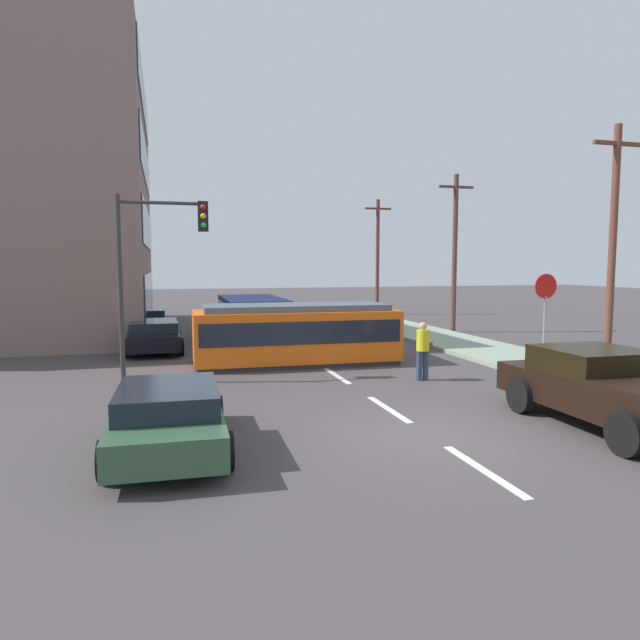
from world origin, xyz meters
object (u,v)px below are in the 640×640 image
traffic_light_mast (155,253)px  utility_pole_mid (455,251)px  pedestrian_crossing (423,348)px  pickup_truck_parked (609,389)px  utility_pole_near (613,241)px  parked_sedan_far (146,321)px  stop_sign (545,301)px  utility_pole_far (378,255)px  parked_sedan_mid (154,335)px  city_bus (252,315)px  streetcar_tram (296,333)px  parked_sedan_near (169,416)px

traffic_light_mast → utility_pole_mid: size_ratio=0.68×
pedestrian_crossing → traffic_light_mast: 7.99m
pickup_truck_parked → utility_pole_near: bearing=47.9°
pedestrian_crossing → parked_sedan_far: size_ratio=0.37×
stop_sign → utility_pole_far: (2.29, 20.20, 1.76)m
utility_pole_mid → traffic_light_mast: bearing=-148.9°
pedestrian_crossing → utility_pole_near: utility_pole_near is taller
parked_sedan_mid → traffic_light_mast: bearing=-88.0°
utility_pole_mid → city_bus: bearing=-179.4°
streetcar_tram → parked_sedan_mid: streetcar_tram is taller
streetcar_tram → city_bus: size_ratio=1.19×
pickup_truck_parked → parked_sedan_mid: size_ratio=1.15×
utility_pole_mid → utility_pole_far: size_ratio=1.01×
stop_sign → utility_pole_far: utility_pole_far is taller
pickup_truck_parked → stop_sign: 6.40m
parked_sedan_near → traffic_light_mast: 7.01m
pedestrian_crossing → parked_sedan_mid: size_ratio=0.38×
utility_pole_near → utility_pole_mid: utility_pole_near is taller
pedestrian_crossing → city_bus: bearing=108.4°
pedestrian_crossing → parked_sedan_near: bearing=-147.7°
utility_pole_near → traffic_light_mast: bearing=175.1°
streetcar_tram → traffic_light_mast: 5.41m
pickup_truck_parked → utility_pole_far: 26.50m
traffic_light_mast → stop_sign: bearing=-7.7°
pickup_truck_parked → traffic_light_mast: 11.75m
pedestrian_crossing → streetcar_tram: bearing=128.3°
traffic_light_mast → parked_sedan_near: bearing=-87.7°
traffic_light_mast → utility_pole_far: bearing=53.4°
city_bus → stop_sign: 12.45m
city_bus → traffic_light_mast: traffic_light_mast is taller
parked_sedan_near → utility_pole_near: 15.29m
pedestrian_crossing → pickup_truck_parked: bearing=-73.7°
pedestrian_crossing → utility_pole_far: utility_pole_far is taller
parked_sedan_far → utility_pole_mid: (14.52, -3.42, 3.36)m
parked_sedan_mid → parked_sedan_near: bearing=-87.8°
parked_sedan_far → city_bus: bearing=-37.3°
pedestrian_crossing → pickup_truck_parked: size_ratio=0.33×
parked_sedan_near → parked_sedan_mid: same height
pickup_truck_parked → stop_sign: stop_sign is taller
parked_sedan_far → stop_sign: 18.15m
parked_sedan_near → utility_pole_mid: bearing=47.2°
stop_sign → traffic_light_mast: (-11.54, 1.57, 1.42)m
parked_sedan_mid → parked_sedan_far: bearing=94.6°
parked_sedan_near → stop_sign: bearing=22.9°
city_bus → pedestrian_crossing: bearing=-71.6°
city_bus → pedestrian_crossing: 10.65m
traffic_light_mast → utility_pole_near: size_ratio=0.67×
pickup_truck_parked → parked_sedan_near: 8.65m
stop_sign → traffic_light_mast: 11.73m
parked_sedan_far → utility_pole_near: utility_pole_near is taller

